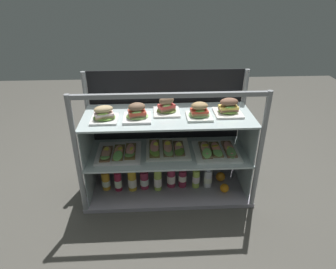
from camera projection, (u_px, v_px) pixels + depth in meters
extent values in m
cube|color=#4D4A44|center=(168.00, 190.00, 2.43)|extent=(6.00, 6.00, 0.02)
cube|color=#A19AA8|center=(168.00, 187.00, 2.41)|extent=(1.27, 0.51, 0.03)
cylinder|color=gray|center=(77.00, 160.00, 1.97)|extent=(0.04, 0.04, 0.92)
cylinder|color=gray|center=(260.00, 154.00, 2.02)|extent=(0.04, 0.04, 0.92)
cylinder|color=gray|center=(90.00, 127.00, 2.39)|extent=(0.04, 0.04, 0.92)
cylinder|color=gray|center=(241.00, 124.00, 2.45)|extent=(0.04, 0.04, 0.92)
cube|color=gray|center=(170.00, 95.00, 1.79)|extent=(1.23, 0.03, 0.03)
cube|color=black|center=(166.00, 123.00, 2.42)|extent=(1.19, 0.01, 0.88)
cube|color=silver|center=(92.00, 173.00, 2.31)|extent=(0.01, 0.44, 0.30)
cube|color=silver|center=(242.00, 168.00, 2.36)|extent=(0.01, 0.44, 0.30)
cube|color=silver|center=(168.00, 153.00, 2.26)|extent=(1.21, 0.46, 0.01)
cube|color=silver|center=(87.00, 137.00, 2.16)|extent=(0.01, 0.44, 0.30)
cube|color=silver|center=(247.00, 133.00, 2.22)|extent=(0.01, 0.44, 0.30)
cube|color=silver|center=(168.00, 116.00, 2.12)|extent=(1.21, 0.46, 0.01)
cube|color=white|center=(104.00, 119.00, 2.04)|extent=(0.18, 0.18, 0.01)
ellipsoid|color=#66993E|center=(104.00, 117.00, 2.03)|extent=(0.15, 0.13, 0.02)
cube|color=#DABB85|center=(104.00, 116.00, 2.02)|extent=(0.14, 0.11, 0.02)
cube|color=silver|center=(104.00, 113.00, 2.01)|extent=(0.15, 0.11, 0.01)
ellipsoid|color=#8EC14D|center=(103.00, 114.00, 1.98)|extent=(0.08, 0.05, 0.01)
ellipsoid|color=tan|center=(103.00, 109.00, 2.00)|extent=(0.15, 0.11, 0.05)
cube|color=white|center=(137.00, 118.00, 2.05)|extent=(0.19, 0.19, 0.02)
ellipsoid|color=#99D271|center=(137.00, 116.00, 2.04)|extent=(0.15, 0.13, 0.01)
cube|color=#8B694E|center=(137.00, 115.00, 2.04)|extent=(0.13, 0.11, 0.02)
cube|color=#C64531|center=(137.00, 112.00, 2.03)|extent=(0.13, 0.11, 0.02)
ellipsoid|color=#98D162|center=(137.00, 112.00, 1.99)|extent=(0.07, 0.04, 0.02)
ellipsoid|color=brown|center=(137.00, 107.00, 2.01)|extent=(0.13, 0.11, 0.06)
cube|color=white|center=(167.00, 112.00, 2.14)|extent=(0.19, 0.19, 0.02)
ellipsoid|color=olive|center=(167.00, 110.00, 2.14)|extent=(0.14, 0.12, 0.01)
cube|color=#906B4D|center=(167.00, 109.00, 2.13)|extent=(0.13, 0.11, 0.02)
cube|color=#CE423D|center=(167.00, 106.00, 2.12)|extent=(0.13, 0.11, 0.02)
ellipsoid|color=#9AC564|center=(167.00, 106.00, 2.09)|extent=(0.07, 0.05, 0.01)
ellipsoid|color=brown|center=(167.00, 100.00, 2.10)|extent=(0.13, 0.11, 0.06)
cube|color=white|center=(199.00, 116.00, 2.07)|extent=(0.18, 0.18, 0.02)
ellipsoid|color=#8ABF71|center=(199.00, 114.00, 2.07)|extent=(0.15, 0.12, 0.01)
cube|color=tan|center=(199.00, 113.00, 2.06)|extent=(0.12, 0.09, 0.02)
cube|color=#D1402B|center=(199.00, 111.00, 2.05)|extent=(0.12, 0.09, 0.02)
ellipsoid|color=#5A802F|center=(200.00, 111.00, 2.01)|extent=(0.07, 0.03, 0.01)
ellipsoid|color=#A38255|center=(200.00, 106.00, 2.04)|extent=(0.12, 0.09, 0.05)
cube|color=white|center=(228.00, 113.00, 2.13)|extent=(0.19, 0.19, 0.02)
ellipsoid|color=#8ABF4F|center=(228.00, 111.00, 2.12)|extent=(0.14, 0.12, 0.02)
cube|color=#95644C|center=(228.00, 109.00, 2.11)|extent=(0.14, 0.09, 0.02)
cube|color=#F0CB55|center=(229.00, 107.00, 2.11)|extent=(0.14, 0.10, 0.02)
ellipsoid|color=#7DBF4D|center=(230.00, 107.00, 2.07)|extent=(0.08, 0.04, 0.02)
ellipsoid|color=brown|center=(229.00, 102.00, 2.09)|extent=(0.14, 0.09, 0.06)
cube|color=white|center=(119.00, 153.00, 2.24)|extent=(0.33, 0.33, 0.02)
cube|color=brown|center=(106.00, 154.00, 2.20)|extent=(0.08, 0.22, 0.01)
ellipsoid|color=#97D36C|center=(105.00, 157.00, 2.14)|extent=(0.07, 0.11, 0.05)
ellipsoid|color=#DE9D81|center=(106.00, 152.00, 2.20)|extent=(0.06, 0.17, 0.02)
cylinder|color=yellow|center=(106.00, 149.00, 2.21)|extent=(0.05, 0.05, 0.02)
cube|color=brown|center=(119.00, 152.00, 2.22)|extent=(0.08, 0.22, 0.01)
ellipsoid|color=#7BC260|center=(118.00, 156.00, 2.15)|extent=(0.08, 0.12, 0.04)
ellipsoid|color=#E39E79|center=(119.00, 151.00, 2.21)|extent=(0.06, 0.18, 0.01)
cylinder|color=yellow|center=(120.00, 148.00, 2.23)|extent=(0.04, 0.04, 0.01)
cube|color=brown|center=(130.00, 151.00, 2.24)|extent=(0.08, 0.23, 0.01)
ellipsoid|color=#73A851|center=(130.00, 154.00, 2.17)|extent=(0.09, 0.13, 0.04)
ellipsoid|color=#ED9788|center=(130.00, 149.00, 2.23)|extent=(0.06, 0.18, 0.02)
cylinder|color=yellow|center=(131.00, 149.00, 2.21)|extent=(0.04, 0.04, 0.02)
cube|color=white|center=(167.00, 149.00, 2.29)|extent=(0.33, 0.33, 0.02)
cube|color=brown|center=(154.00, 148.00, 2.27)|extent=(0.08, 0.26, 0.01)
ellipsoid|color=#7AAB3A|center=(155.00, 152.00, 2.20)|extent=(0.10, 0.14, 0.02)
ellipsoid|color=#F49B8C|center=(154.00, 147.00, 2.26)|extent=(0.06, 0.21, 0.02)
cylinder|color=yellow|center=(156.00, 144.00, 2.27)|extent=(0.05, 0.05, 0.02)
cube|color=brown|center=(168.00, 148.00, 2.28)|extent=(0.08, 0.24, 0.01)
ellipsoid|color=#85B063|center=(168.00, 152.00, 2.21)|extent=(0.09, 0.13, 0.02)
ellipsoid|color=#F2A38A|center=(168.00, 146.00, 2.27)|extent=(0.06, 0.20, 0.02)
cylinder|color=yellow|center=(167.00, 143.00, 2.29)|extent=(0.06, 0.06, 0.02)
cube|color=brown|center=(179.00, 148.00, 2.27)|extent=(0.08, 0.22, 0.01)
ellipsoid|color=#58852F|center=(180.00, 151.00, 2.21)|extent=(0.09, 0.12, 0.02)
ellipsoid|color=#E99B8C|center=(179.00, 147.00, 2.27)|extent=(0.06, 0.17, 0.02)
cylinder|color=#ECDD4C|center=(179.00, 145.00, 2.27)|extent=(0.05, 0.05, 0.03)
cube|color=white|center=(216.00, 152.00, 2.25)|extent=(0.33, 0.33, 0.02)
cube|color=brown|center=(205.00, 150.00, 2.25)|extent=(0.08, 0.23, 0.02)
ellipsoid|color=#8CD46A|center=(207.00, 153.00, 2.18)|extent=(0.09, 0.13, 0.04)
ellipsoid|color=#E0A386|center=(205.00, 148.00, 2.24)|extent=(0.06, 0.19, 0.02)
cylinder|color=yellow|center=(205.00, 145.00, 2.25)|extent=(0.07, 0.07, 0.01)
cube|color=brown|center=(216.00, 149.00, 2.25)|extent=(0.08, 0.22, 0.01)
ellipsoid|color=#7BC060|center=(218.00, 152.00, 2.19)|extent=(0.07, 0.11, 0.02)
ellipsoid|color=#F19781|center=(216.00, 148.00, 2.25)|extent=(0.06, 0.17, 0.01)
cylinder|color=yellow|center=(215.00, 146.00, 2.25)|extent=(0.07, 0.07, 0.02)
cube|color=brown|center=(229.00, 149.00, 2.26)|extent=(0.08, 0.24, 0.01)
ellipsoid|color=#6B9C55|center=(231.00, 153.00, 2.19)|extent=(0.07, 0.12, 0.05)
ellipsoid|color=#F1988A|center=(229.00, 148.00, 2.25)|extent=(0.06, 0.19, 0.01)
cylinder|color=yellow|center=(229.00, 148.00, 2.22)|extent=(0.05, 0.05, 0.02)
cylinder|color=gold|center=(106.00, 181.00, 2.34)|extent=(0.06, 0.06, 0.15)
cylinder|color=white|center=(106.00, 183.00, 2.35)|extent=(0.07, 0.07, 0.05)
cylinder|color=gold|center=(105.00, 171.00, 2.29)|extent=(0.04, 0.04, 0.04)
cylinder|color=white|center=(104.00, 168.00, 2.28)|extent=(0.04, 0.04, 0.01)
cylinder|color=#9F1F3A|center=(118.00, 181.00, 2.32)|extent=(0.06, 0.06, 0.16)
cylinder|color=#E8EFCE|center=(118.00, 183.00, 2.33)|extent=(0.06, 0.06, 0.06)
cylinder|color=#A12238|center=(117.00, 171.00, 2.28)|extent=(0.03, 0.03, 0.04)
cylinder|color=black|center=(117.00, 168.00, 2.26)|extent=(0.03, 0.03, 0.01)
cylinder|color=gold|center=(132.00, 179.00, 2.32)|extent=(0.07, 0.07, 0.19)
cylinder|color=silver|center=(132.00, 182.00, 2.34)|extent=(0.07, 0.07, 0.07)
cylinder|color=gold|center=(131.00, 167.00, 2.27)|extent=(0.03, 0.03, 0.04)
cylinder|color=silver|center=(131.00, 165.00, 2.26)|extent=(0.03, 0.03, 0.01)
cylinder|color=#992C48|center=(144.00, 180.00, 2.35)|extent=(0.07, 0.07, 0.15)
cylinder|color=silver|center=(144.00, 181.00, 2.36)|extent=(0.07, 0.07, 0.06)
cylinder|color=#9A2244|center=(144.00, 170.00, 2.30)|extent=(0.03, 0.03, 0.04)
cylinder|color=black|center=(144.00, 167.00, 2.29)|extent=(0.04, 0.04, 0.01)
cylinder|color=#B2CC53|center=(158.00, 179.00, 2.32)|extent=(0.06, 0.06, 0.19)
cylinder|color=white|center=(158.00, 182.00, 2.34)|extent=(0.06, 0.06, 0.08)
cylinder|color=#B9C956|center=(158.00, 166.00, 2.27)|extent=(0.03, 0.03, 0.04)
cylinder|color=teal|center=(157.00, 164.00, 2.26)|extent=(0.03, 0.03, 0.01)
cylinder|color=#9C2B48|center=(171.00, 177.00, 2.36)|extent=(0.07, 0.07, 0.18)
cylinder|color=#F4DDD1|center=(171.00, 179.00, 2.37)|extent=(0.07, 0.07, 0.07)
cylinder|color=maroon|center=(171.00, 166.00, 2.32)|extent=(0.03, 0.03, 0.03)
cylinder|color=white|center=(171.00, 164.00, 2.31)|extent=(0.04, 0.04, 0.01)
cylinder|color=maroon|center=(183.00, 178.00, 2.37)|extent=(0.06, 0.06, 0.15)
cylinder|color=#F1DDCE|center=(183.00, 178.00, 2.37)|extent=(0.06, 0.06, 0.05)
cylinder|color=#9F233D|center=(183.00, 168.00, 2.32)|extent=(0.03, 0.03, 0.05)
cylinder|color=white|center=(183.00, 165.00, 2.31)|extent=(0.04, 0.04, 0.01)
cylinder|color=#BBD755|center=(196.00, 178.00, 2.36)|extent=(0.06, 0.06, 0.16)
cylinder|color=white|center=(196.00, 179.00, 2.36)|extent=(0.06, 0.06, 0.06)
cylinder|color=#B6CA48|center=(197.00, 167.00, 2.31)|extent=(0.03, 0.03, 0.05)
cylinder|color=black|center=(197.00, 164.00, 2.30)|extent=(0.03, 0.03, 0.01)
cylinder|color=white|center=(208.00, 178.00, 2.37)|extent=(0.07, 0.07, 0.15)
cylinder|color=white|center=(208.00, 179.00, 2.37)|extent=(0.07, 0.07, 0.05)
cylinder|color=silver|center=(209.00, 169.00, 2.33)|extent=(0.04, 0.04, 0.03)
cylinder|color=#2E6DB2|center=(209.00, 167.00, 2.32)|extent=(0.04, 0.04, 0.01)
sphere|color=orange|center=(224.00, 188.00, 2.32)|extent=(0.07, 0.07, 0.07)
sphere|color=orange|center=(220.00, 177.00, 2.45)|extent=(0.08, 0.08, 0.08)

